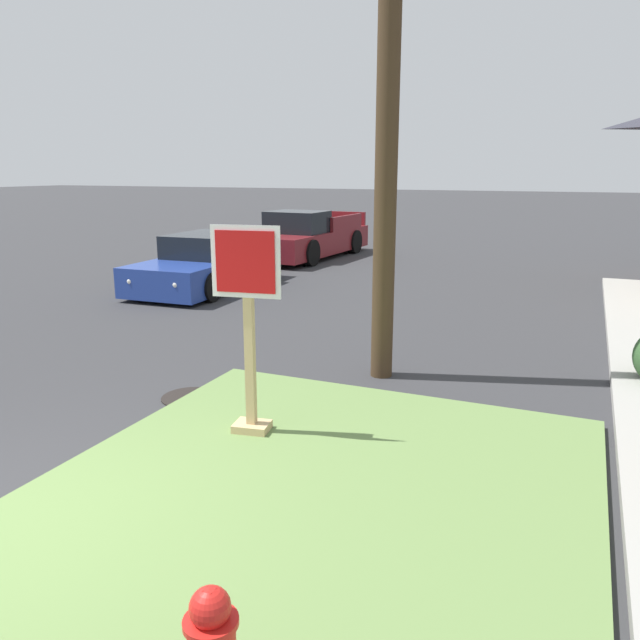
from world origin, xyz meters
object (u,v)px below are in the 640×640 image
manhole_cover (191,397)px  pickup_truck_maroon (307,238)px  parked_sedan_blue (208,265)px  stop_sign (249,336)px

manhole_cover → pickup_truck_maroon: size_ratio=0.13×
manhole_cover → parked_sedan_blue: parked_sedan_blue is taller
pickup_truck_maroon → manhole_cover: bearing=-72.3°
stop_sign → pickup_truck_maroon: stop_sign is taller
stop_sign → manhole_cover: 1.81m
parked_sedan_blue → pickup_truck_maroon: pickup_truck_maroon is taller
stop_sign → manhole_cover: (-1.25, 0.72, -1.08)m
manhole_cover → pickup_truck_maroon: pickup_truck_maroon is taller
parked_sedan_blue → manhole_cover: bearing=-58.6°
stop_sign → pickup_truck_maroon: (-5.00, 12.44, -0.48)m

